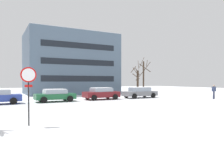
{
  "coord_description": "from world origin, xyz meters",
  "views": [
    {
      "loc": [
        -2.17,
        -13.44,
        2.2
      ],
      "look_at": [
        8.1,
        5.73,
        1.89
      ],
      "focal_mm": 34.52,
      "sensor_mm": 36.0,
      "label": 1
    }
  ],
  "objects_px": {
    "stop_sign": "(29,84)",
    "pedestrian_crossing": "(214,91)",
    "parked_car_gray": "(140,92)",
    "parked_car_green": "(55,95)",
    "parked_car_maroon": "(101,93)"
  },
  "relations": [
    {
      "from": "stop_sign",
      "to": "pedestrian_crossing",
      "type": "height_order",
      "value": "stop_sign"
    },
    {
      "from": "stop_sign",
      "to": "parked_car_gray",
      "type": "relative_size",
      "value": 0.63
    },
    {
      "from": "parked_car_green",
      "to": "parked_car_gray",
      "type": "xyz_separation_m",
      "value": [
        10.99,
        0.04,
        0.02
      ]
    },
    {
      "from": "parked_car_green",
      "to": "parked_car_maroon",
      "type": "distance_m",
      "value": 5.5
    },
    {
      "from": "stop_sign",
      "to": "parked_car_maroon",
      "type": "bearing_deg",
      "value": 51.09
    },
    {
      "from": "stop_sign",
      "to": "parked_car_maroon",
      "type": "relative_size",
      "value": 0.68
    },
    {
      "from": "stop_sign",
      "to": "parked_car_gray",
      "type": "distance_m",
      "value": 19.11
    },
    {
      "from": "parked_car_maroon",
      "to": "stop_sign",
      "type": "bearing_deg",
      "value": -128.91
    },
    {
      "from": "stop_sign",
      "to": "parked_car_green",
      "type": "relative_size",
      "value": 0.7
    },
    {
      "from": "parked_car_green",
      "to": "pedestrian_crossing",
      "type": "height_order",
      "value": "pedestrian_crossing"
    },
    {
      "from": "parked_car_green",
      "to": "parked_car_maroon",
      "type": "bearing_deg",
      "value": 1.51
    },
    {
      "from": "parked_car_maroon",
      "to": "pedestrian_crossing",
      "type": "bearing_deg",
      "value": -25.41
    },
    {
      "from": "parked_car_maroon",
      "to": "pedestrian_crossing",
      "type": "relative_size",
      "value": 2.45
    },
    {
      "from": "stop_sign",
      "to": "parked_car_maroon",
      "type": "distance_m",
      "value": 15.25
    },
    {
      "from": "stop_sign",
      "to": "parked_car_green",
      "type": "bearing_deg",
      "value": 70.88
    }
  ]
}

